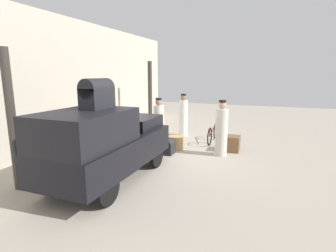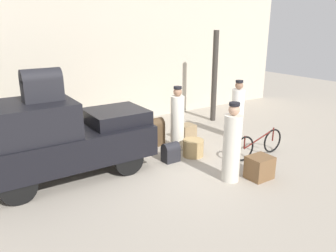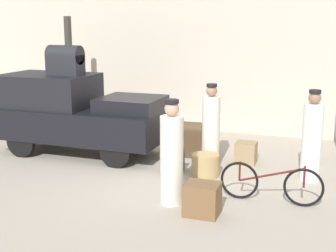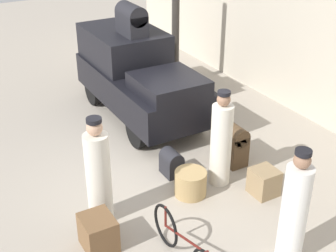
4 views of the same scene
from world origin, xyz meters
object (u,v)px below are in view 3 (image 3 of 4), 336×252
at_px(porter_lifting_near_truck, 312,140).
at_px(trunk_large_brown, 197,139).
at_px(porter_with_bicycle, 172,157).
at_px(suitcase_black_upright, 246,153).
at_px(wicker_basket, 205,165).
at_px(truck, 75,112).
at_px(porter_standing_middle, 211,129).
at_px(trunk_umber_medium, 173,160).
at_px(suitcase_tan_flat, 202,199).
at_px(bicycle, 271,183).
at_px(trunk_on_truck_roof, 65,60).

distance_m(porter_lifting_near_truck, trunk_large_brown, 2.64).
bearing_deg(porter_with_bicycle, suitcase_black_upright, 73.96).
bearing_deg(wicker_basket, truck, 169.08).
xyz_separation_m(truck, porter_standing_middle, (3.19, 0.01, -0.16)).
xyz_separation_m(trunk_umber_medium, suitcase_tan_flat, (1.13, -1.87, 0.01)).
distance_m(suitcase_tan_flat, suitcase_black_upright, 2.94).
bearing_deg(suitcase_tan_flat, porter_standing_middle, 101.63).
relative_size(bicycle, porter_lifting_near_truck, 0.98).
bearing_deg(suitcase_tan_flat, trunk_on_truck_roof, 147.62).
bearing_deg(truck, porter_with_bicycle, -35.25).
bearing_deg(suitcase_black_upright, wicker_basket, -118.87).
height_order(truck, trunk_umber_medium, truck).
relative_size(truck, suitcase_black_upright, 8.06).
relative_size(porter_with_bicycle, suitcase_black_upright, 3.78).
relative_size(trunk_large_brown, trunk_on_truck_roof, 1.02).
xyz_separation_m(bicycle, trunk_large_brown, (-1.92, 2.19, 0.08)).
bearing_deg(porter_standing_middle, trunk_on_truck_roof, -179.82).
xyz_separation_m(truck, porter_with_bicycle, (3.09, -2.18, -0.15)).
bearing_deg(truck, wicker_basket, -10.92).
bearing_deg(suitcase_tan_flat, trunk_large_brown, 107.75).
relative_size(wicker_basket, porter_with_bicycle, 0.31).
bearing_deg(truck, trunk_large_brown, 12.32).
bearing_deg(porter_standing_middle, suitcase_black_upright, 34.19).
bearing_deg(suitcase_black_upright, porter_with_bicycle, -106.04).
relative_size(bicycle, trunk_large_brown, 2.16).
bearing_deg(suitcase_black_upright, bicycle, -68.94).
distance_m(porter_lifting_near_truck, trunk_umber_medium, 2.72).
height_order(porter_lifting_near_truck, porter_with_bicycle, porter_with_bicycle).
relative_size(wicker_basket, suitcase_tan_flat, 1.01).
bearing_deg(trunk_on_truck_roof, suitcase_tan_flat, -32.38).
relative_size(bicycle, trunk_on_truck_roof, 2.20).
bearing_deg(bicycle, porter_standing_middle, 132.23).
distance_m(truck, suitcase_tan_flat, 4.50).
height_order(bicycle, wicker_basket, bicycle).
bearing_deg(trunk_umber_medium, suitcase_black_upright, 39.52).
bearing_deg(trunk_on_truck_roof, truck, -0.00).
relative_size(bicycle, porter_with_bicycle, 0.97).
height_order(porter_standing_middle, trunk_on_truck_roof, trunk_on_truck_roof).
xyz_separation_m(porter_with_bicycle, trunk_large_brown, (-0.37, 2.78, -0.39)).
bearing_deg(trunk_umber_medium, porter_standing_middle, 44.42).
height_order(wicker_basket, porter_standing_middle, porter_standing_middle).
height_order(porter_with_bicycle, trunk_large_brown, porter_with_bicycle).
bearing_deg(porter_standing_middle, trunk_umber_medium, -135.58).
bearing_deg(suitcase_tan_flat, wicker_basket, 103.62).
relative_size(trunk_umber_medium, trunk_on_truck_roof, 0.63).
height_order(wicker_basket, porter_lifting_near_truck, porter_lifting_near_truck).
relative_size(suitcase_black_upright, trunk_on_truck_roof, 0.60).
height_order(porter_lifting_near_truck, suitcase_black_upright, porter_lifting_near_truck).
bearing_deg(trunk_large_brown, porter_standing_middle, -51.10).
bearing_deg(bicycle, suitcase_tan_flat, -137.07).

